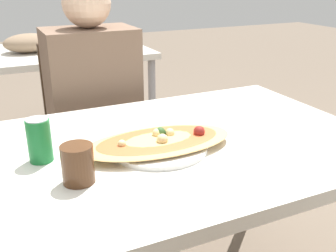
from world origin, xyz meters
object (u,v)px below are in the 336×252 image
(dining_table, at_px, (178,161))
(drink_glass, at_px, (78,164))
(soda_can, at_px, (39,140))
(person_seated, at_px, (94,96))
(pizza_main, at_px, (159,142))
(chair_far_seated, at_px, (90,128))

(dining_table, relative_size, drink_glass, 12.44)
(dining_table, height_order, soda_can, soda_can)
(dining_table, relative_size, person_seated, 1.03)
(dining_table, distance_m, pizza_main, 0.12)
(soda_can, bearing_deg, pizza_main, -11.53)
(chair_far_seated, distance_m, person_seated, 0.23)
(person_seated, height_order, drink_glass, person_seated)
(drink_glass, bearing_deg, person_seated, 72.28)
(pizza_main, height_order, soda_can, soda_can)
(person_seated, relative_size, pizza_main, 2.58)
(dining_table, xyz_separation_m, person_seated, (-0.10, 0.64, 0.05))
(soda_can, bearing_deg, drink_glass, -67.76)
(soda_can, bearing_deg, person_seated, 62.52)
(chair_far_seated, height_order, drink_glass, chair_far_seated)
(chair_far_seated, distance_m, pizza_main, 0.82)
(soda_can, bearing_deg, dining_table, -5.88)
(chair_far_seated, xyz_separation_m, drink_glass, (-0.24, -0.88, 0.26))
(person_seated, xyz_separation_m, soda_can, (-0.31, -0.60, 0.08))
(drink_glass, bearing_deg, soda_can, 112.24)
(dining_table, xyz_separation_m, pizza_main, (-0.08, -0.03, 0.09))
(dining_table, relative_size, soda_can, 10.00)
(chair_far_seated, xyz_separation_m, person_seated, (-0.00, -0.12, 0.19))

